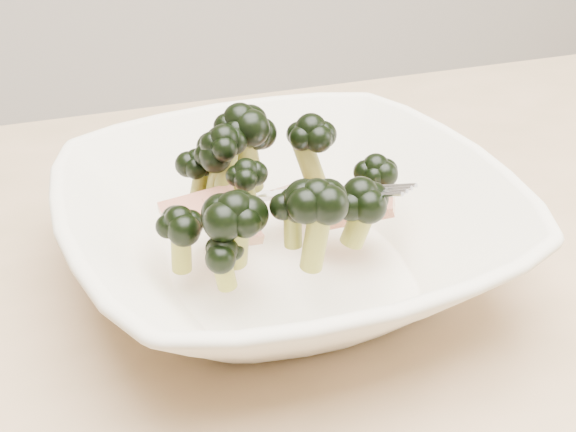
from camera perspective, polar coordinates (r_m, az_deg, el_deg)
name	(u,v)px	position (r m, az deg, el deg)	size (l,w,h in m)	color
dining_table	(427,396)	(0.64, 9.88, -12.49)	(1.20, 0.80, 0.75)	tan
broccoli_dish	(286,226)	(0.56, -0.11, -0.70)	(0.33, 0.33, 0.12)	white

